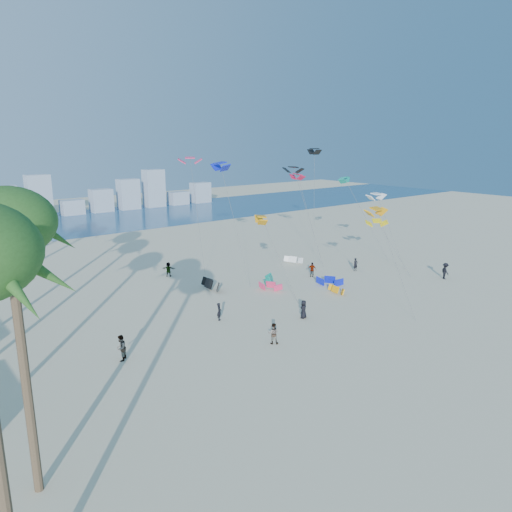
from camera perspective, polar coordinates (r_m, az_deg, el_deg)
ground at (r=34.55m, az=13.18°, el=-13.02°), size 220.00×220.00×0.00m
ocean at (r=95.15m, az=-23.18°, el=3.36°), size 220.00×220.00×0.00m
kitesurfer_near at (r=42.08m, az=-4.35°, el=-6.54°), size 0.64×0.68×1.56m
kitesurfer_mid at (r=37.41m, az=2.04°, el=-9.10°), size 1.02×1.00×1.66m
kitesurfers_far at (r=48.83m, az=3.82°, el=-3.53°), size 37.81×21.66×1.89m
grounded_kites at (r=52.15m, az=2.33°, el=-2.86°), size 15.71×14.29×1.04m
flying_kites at (r=57.87m, az=5.24°, el=9.17°), size 23.96×29.74×14.42m
distant_skyline at (r=104.03m, az=-25.50°, el=5.65°), size 85.00×3.00×8.40m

